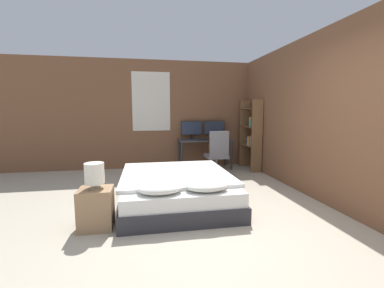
% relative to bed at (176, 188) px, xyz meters
% --- Properties ---
extents(ground_plane, '(20.00, 20.00, 0.00)m').
position_rel_bed_xyz_m(ground_plane, '(0.45, -1.24, -0.23)').
color(ground_plane, '#B2A893').
extents(wall_back, '(12.00, 0.08, 2.70)m').
position_rel_bed_xyz_m(wall_back, '(0.44, 2.69, 1.12)').
color(wall_back, brown).
rests_on(wall_back, ground_plane).
extents(wall_side_right, '(0.06, 12.00, 2.70)m').
position_rel_bed_xyz_m(wall_side_right, '(2.27, 0.26, 1.12)').
color(wall_side_right, brown).
rests_on(wall_side_right, ground_plane).
extents(bed, '(1.68, 2.06, 0.54)m').
position_rel_bed_xyz_m(bed, '(0.00, 0.00, 0.00)').
color(bed, '#2D2D33').
rests_on(bed, ground_plane).
extents(nightstand, '(0.40, 0.36, 0.50)m').
position_rel_bed_xyz_m(nightstand, '(-1.08, -0.72, 0.02)').
color(nightstand, '#997551').
rests_on(nightstand, ground_plane).
extents(bedside_lamp, '(0.23, 0.23, 0.32)m').
position_rel_bed_xyz_m(bedside_lamp, '(-1.08, -0.72, 0.45)').
color(bedside_lamp, gray).
rests_on(bedside_lamp, nightstand).
extents(desk, '(1.33, 0.61, 0.74)m').
position_rel_bed_xyz_m(desk, '(1.01, 2.31, 0.41)').
color(desk, '#38383D').
rests_on(desk, ground_plane).
extents(monitor_left, '(0.55, 0.16, 0.45)m').
position_rel_bed_xyz_m(monitor_left, '(0.71, 2.52, 0.76)').
color(monitor_left, black).
rests_on(monitor_left, desk).
extents(monitor_right, '(0.55, 0.16, 0.45)m').
position_rel_bed_xyz_m(monitor_right, '(1.30, 2.52, 0.76)').
color(monitor_right, black).
rests_on(monitor_right, desk).
extents(keyboard, '(0.39, 0.13, 0.02)m').
position_rel_bed_xyz_m(keyboard, '(1.01, 2.11, 0.51)').
color(keyboard, black).
rests_on(keyboard, desk).
extents(computer_mouse, '(0.07, 0.05, 0.04)m').
position_rel_bed_xyz_m(computer_mouse, '(1.29, 2.11, 0.52)').
color(computer_mouse, black).
rests_on(computer_mouse, desk).
extents(office_chair, '(0.52, 0.52, 1.01)m').
position_rel_bed_xyz_m(office_chair, '(1.12, 1.58, 0.17)').
color(office_chair, black).
rests_on(office_chair, ground_plane).
extents(bookshelf, '(0.26, 0.77, 1.71)m').
position_rel_bed_xyz_m(bookshelf, '(2.09, 1.94, 0.69)').
color(bookshelf, brown).
rests_on(bookshelf, ground_plane).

